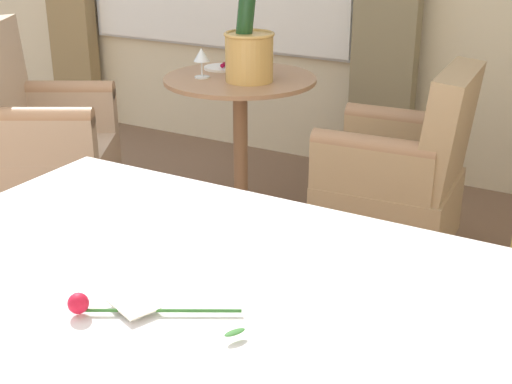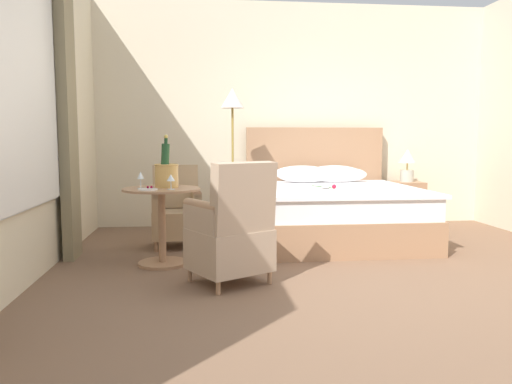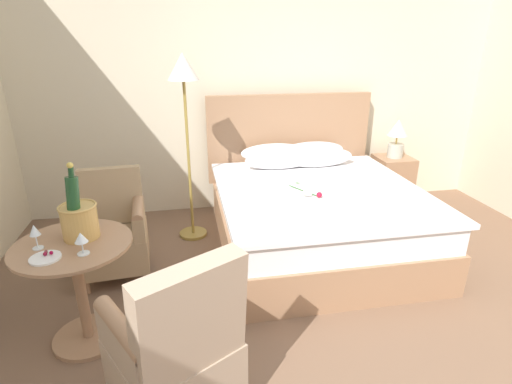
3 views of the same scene
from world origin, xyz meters
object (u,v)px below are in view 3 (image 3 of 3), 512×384
at_px(champagne_bucket, 79,217).
at_px(wine_glass_near_bucket, 35,232).
at_px(floor_lamp_brass, 184,91).
at_px(armchair_by_window, 114,231).
at_px(wine_glass_near_edge, 81,239).
at_px(snack_plate, 45,258).
at_px(nightstand, 391,181).
at_px(bed, 313,208).
at_px(bedside_lamp, 397,135).
at_px(side_table_round, 79,284).
at_px(armchair_facing_bed, 177,351).

distance_m(champagne_bucket, wine_glass_near_bucket, 0.25).
height_order(floor_lamp_brass, armchair_by_window, floor_lamp_brass).
height_order(wine_glass_near_bucket, wine_glass_near_edge, wine_glass_near_bucket).
bearing_deg(wine_glass_near_bucket, snack_plate, -59.90).
bearing_deg(nightstand, floor_lamp_brass, -171.14).
distance_m(bed, bedside_lamp, 1.52).
xyz_separation_m(floor_lamp_brass, wine_glass_near_bucket, (-0.94, -1.45, -0.62)).
height_order(bed, wine_glass_near_bucket, bed).
distance_m(champagne_bucket, snack_plate, 0.31).
bearing_deg(snack_plate, wine_glass_near_edge, 5.35).
bearing_deg(side_table_round, snack_plate, -121.92).
relative_size(wine_glass_near_bucket, wine_glass_near_edge, 1.14).
distance_m(nightstand, floor_lamp_brass, 2.67).
distance_m(bed, champagne_bucket, 2.16).
relative_size(bedside_lamp, snack_plate, 2.55).
xyz_separation_m(bed, wine_glass_near_bucket, (-2.09, -1.08, 0.48)).
bearing_deg(bedside_lamp, floor_lamp_brass, -171.14).
xyz_separation_m(bedside_lamp, armchair_facing_bed, (-2.53, -2.49, -0.44)).
height_order(nightstand, bedside_lamp, bedside_lamp).
relative_size(wine_glass_near_edge, armchair_by_window, 0.15).
xyz_separation_m(side_table_round, champagne_bucket, (0.04, 0.07, 0.43)).
distance_m(side_table_round, wine_glass_near_edge, 0.43).
xyz_separation_m(bedside_lamp, wine_glass_near_edge, (-3.04, -1.94, -0.04)).
bearing_deg(nightstand, wine_glass_near_edge, -147.48).
xyz_separation_m(nightstand, champagne_bucket, (-3.09, -1.72, 0.57)).
distance_m(floor_lamp_brass, wine_glass_near_bucket, 1.83).
relative_size(bed, armchair_by_window, 2.34).
distance_m(wine_glass_near_edge, snack_plate, 0.22).
xyz_separation_m(nightstand, armchair_facing_bed, (-2.53, -2.49, 0.12)).
bearing_deg(floor_lamp_brass, bedside_lamp, 8.86).
bearing_deg(nightstand, armchair_by_window, -162.59).
xyz_separation_m(champagne_bucket, wine_glass_near_edge, (0.05, -0.22, -0.04)).
relative_size(side_table_round, champagne_bucket, 1.47).
height_order(side_table_round, armchair_facing_bed, armchair_facing_bed).
height_order(champagne_bucket, armchair_facing_bed, champagne_bucket).
bearing_deg(bedside_lamp, nightstand, 0.00).
relative_size(bed, side_table_round, 2.87).
bearing_deg(bed, floor_lamp_brass, 162.11).
xyz_separation_m(snack_plate, armchair_by_window, (0.20, 1.00, -0.34)).
bearing_deg(snack_plate, floor_lamp_brass, 61.57).
bearing_deg(armchair_by_window, armchair_facing_bed, -71.28).
height_order(nightstand, side_table_round, side_table_round).
xyz_separation_m(wine_glass_near_edge, armchair_by_window, (-0.01, 0.98, -0.44)).
bearing_deg(nightstand, champagne_bucket, -150.97).
relative_size(nightstand, wine_glass_near_bucket, 3.85).
distance_m(champagne_bucket, armchair_facing_bed, 1.06).
bearing_deg(bed, champagne_bucket, -152.47).
bearing_deg(armchair_facing_bed, bed, 53.44).
height_order(side_table_round, armchair_by_window, armchair_by_window).
relative_size(nightstand, bedside_lamp, 1.38).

